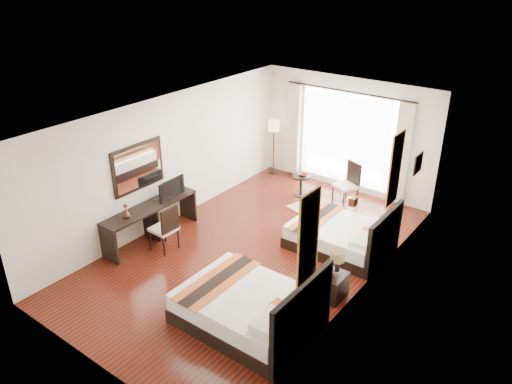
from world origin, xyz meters
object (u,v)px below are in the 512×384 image
Objects in this scene: nightstand at (333,286)px; console_desk at (151,222)px; floor_lamp at (274,129)px; bed_near at (251,308)px; side_table at (301,186)px; table_lamp at (338,257)px; window_chair at (346,192)px; desk_chair at (165,236)px; fruit_bowl at (303,175)px; bed_far at (343,236)px; vase at (331,272)px; television at (169,188)px.

nightstand is 0.22× the size of console_desk.
floor_lamp is (0.07, 4.27, 0.86)m from console_desk.
bed_near is 3.96× the size of side_table.
floor_lamp is 1.79m from side_table.
window_chair is (-1.48, 3.21, -0.45)m from table_lamp.
floor_lamp is (-0.47, 4.41, 0.94)m from desk_chair.
fruit_bowl is 0.22× the size of window_chair.
table_lamp is 4.02m from console_desk.
bed_far is 4.10m from floor_lamp.
nightstand is 3.99m from side_table.
nightstand is at bearing 91.69° from vase.
television is 3.73m from floor_lamp.
desk_chair is (-2.81, -2.14, 0.02)m from bed_far.
desk_chair is 1.85× the size of side_table.
fruit_bowl is (-1.93, 1.57, 0.28)m from bed_far.
table_lamp is at bearing -166.79° from desk_chair.
bed_near is at bearing -15.33° from console_desk.
bed_far is 2.50m from fruit_bowl.
television is at bearing -114.42° from side_table.
bed_far is 3.58× the size of side_table.
television is at bearing 179.25° from nightstand.
console_desk is (-3.34, -2.01, 0.10)m from bed_far.
bed_near is 3.36m from console_desk.
window_chair is at bearing -114.95° from desk_chair.
bed_near is 14.93× the size of vase.
vase is at bearing -94.29° from television.
fruit_bowl is at bearing 130.32° from table_lamp.
desk_chair is (-3.42, -0.63, 0.07)m from nightstand.
side_table is at bearing -149.70° from fruit_bowl.
table_lamp is at bearing -43.50° from floor_lamp.
side_table is (1.37, 3.01, -0.70)m from television.
window_chair is (-0.86, 1.78, 0.04)m from bed_far.
window_chair reaches higher than fruit_bowl.
floor_lamp is at bearing -77.49° from window_chair.
bed_near is 4.83m from fruit_bowl.
side_table is at bearing 129.04° from vase.
desk_chair reaches higher than console_desk.
fruit_bowl is (0.88, 3.71, 0.26)m from desk_chair.
floor_lamp reaches higher than window_chair.
bed_far is 1.98m from window_chair.
desk_chair is at bearing 164.47° from bed_near.
console_desk is 9.87× the size of fruit_bowl.
window_chair is (-0.77, 4.68, 0.01)m from bed_near.
nightstand is at bearing -92.65° from television.
bed_far reaches higher than desk_chair.
table_lamp reaches higher than nightstand.
table_lamp is 5.39m from floor_lamp.
nightstand is 0.36m from vase.
bed_far is (0.10, 2.90, -0.03)m from bed_near.
desk_chair is 0.67× the size of floor_lamp.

